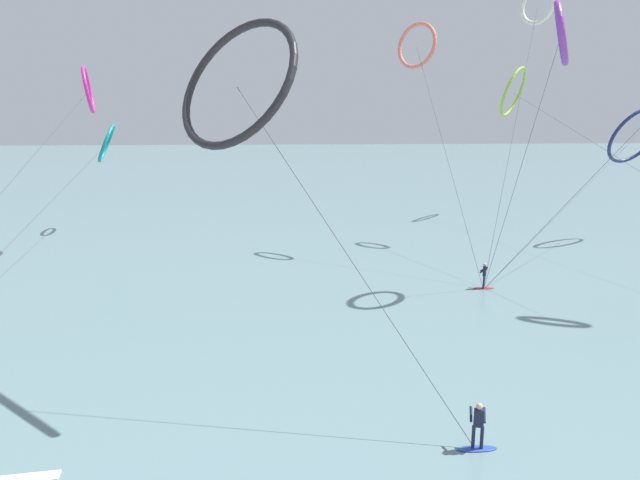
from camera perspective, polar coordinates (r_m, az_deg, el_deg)
name	(u,v)px	position (r m, az deg, el deg)	size (l,w,h in m)	color
sea_water	(288,173)	(112.09, -3.08, 6.47)	(400.00, 200.00, 0.08)	slate
surfer_crimson	(484,277)	(39.65, 15.55, -3.50)	(1.40, 0.68, 1.70)	red
surfer_cobalt	(478,429)	(21.53, 15.00, -17.24)	(1.40, 0.63, 1.70)	#2647B7
kite_coral	(417,46)	(48.89, 9.34, 18.02)	(3.81, 13.16, 18.16)	#EA7260
kite_magenta	(88,90)	(51.16, -21.49, 13.31)	(2.32, 33.65, 14.86)	#CC288E
kite_charcoal	(237,83)	(22.81, -8.00, 14.77)	(11.10, 8.09, 14.79)	black
kite_violet	(561,33)	(39.72, 22.25, 17.97)	(5.05, 3.98, 17.76)	purple
kite_lime	(514,92)	(68.05, 18.17, 13.42)	(4.94, 50.27, 16.03)	#8CC62D
kite_navy	(635,136)	(58.44, 28.12, 8.86)	(20.69, 15.99, 11.78)	navy
kite_teal	(106,144)	(59.99, -19.94, 8.75)	(2.50, 43.64, 10.25)	teal
kite_ivory	(537,6)	(56.14, 20.24, 20.41)	(9.90, 16.57, 21.58)	silver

